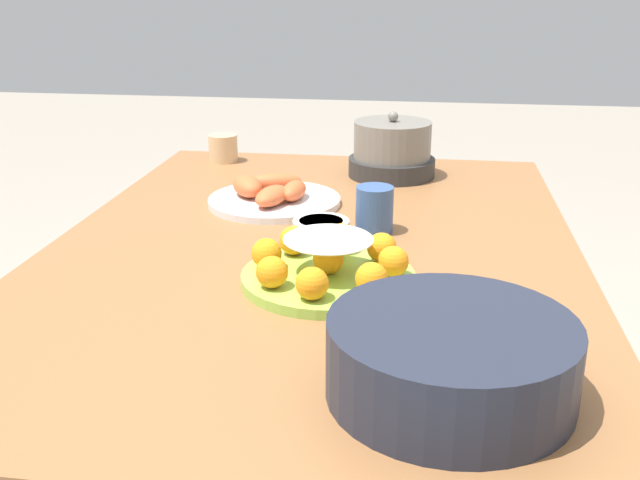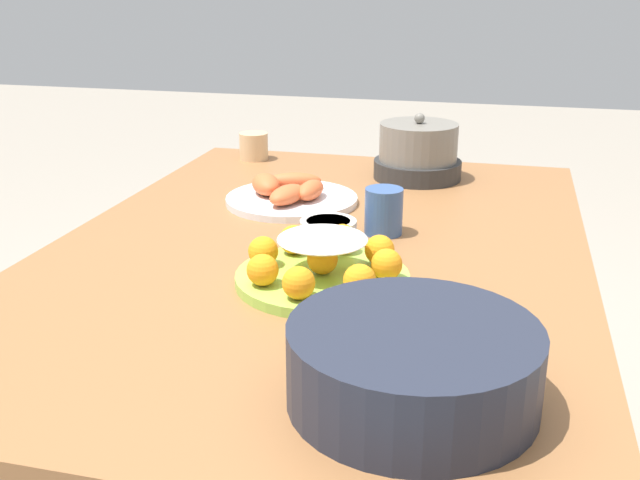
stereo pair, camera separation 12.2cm
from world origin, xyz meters
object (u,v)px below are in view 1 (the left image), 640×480
at_px(dining_table, 313,293).
at_px(serving_bowl, 451,356).
at_px(sauce_bowl, 321,228).
at_px(cup_far, 374,209).
at_px(cake_plate, 329,265).
at_px(seafood_platter, 272,196).
at_px(warming_pot, 392,150).
at_px(cup_near, 223,148).

distance_m(dining_table, serving_bowl, 0.54).
height_order(sauce_bowl, cup_far, cup_far).
relative_size(cake_plate, seafood_platter, 0.99).
distance_m(dining_table, warming_pot, 0.53).
bearing_deg(cake_plate, warming_pot, 174.50).
bearing_deg(warming_pot, cup_near, -100.95).
xyz_separation_m(cake_plate, sauce_bowl, (-0.20, -0.04, -0.01)).
height_order(dining_table, cup_near, cup_near).
height_order(sauce_bowl, seafood_platter, seafood_platter).
xyz_separation_m(cake_plate, cup_far, (-0.25, 0.05, 0.01)).
relative_size(sauce_bowl, warming_pot, 0.51).
xyz_separation_m(cup_near, warming_pot, (0.08, 0.43, 0.03)).
relative_size(dining_table, serving_bowl, 4.78).
relative_size(dining_table, warming_pot, 6.68).
bearing_deg(cake_plate, dining_table, -163.14).
bearing_deg(seafood_platter, cup_far, 57.21).
bearing_deg(cup_near, cup_far, 40.59).
distance_m(cup_near, warming_pot, 0.44).
xyz_separation_m(sauce_bowl, cup_far, (-0.05, 0.09, 0.02)).
bearing_deg(cup_far, dining_table, -48.70).
height_order(serving_bowl, seafood_platter, serving_bowl).
bearing_deg(seafood_platter, sauce_bowl, 33.94).
height_order(cake_plate, cup_near, cake_plate).
bearing_deg(cup_near, cake_plate, 26.33).
distance_m(dining_table, cake_plate, 0.21).
relative_size(cake_plate, cup_far, 3.16).
bearing_deg(serving_bowl, sauce_bowl, -156.59).
relative_size(dining_table, cake_plate, 5.00).
xyz_separation_m(seafood_platter, cup_far, (0.14, 0.22, 0.02)).
xyz_separation_m(sauce_bowl, warming_pot, (-0.45, 0.10, 0.04)).
xyz_separation_m(serving_bowl, cup_far, (-0.55, -0.13, -0.01)).
xyz_separation_m(sauce_bowl, seafood_platter, (-0.19, -0.13, 0.00)).
bearing_deg(cup_near, seafood_platter, 29.67).
height_order(dining_table, sauce_bowl, sauce_bowl).
relative_size(dining_table, sauce_bowl, 13.20).
relative_size(seafood_platter, cup_far, 3.20).
xyz_separation_m(cake_plate, warming_pot, (-0.65, 0.06, 0.03)).
xyz_separation_m(serving_bowl, seafood_platter, (-0.70, -0.35, -0.03)).
relative_size(cake_plate, serving_bowl, 0.96).
distance_m(dining_table, seafood_platter, 0.28).
distance_m(sauce_bowl, seafood_platter, 0.23).
xyz_separation_m(serving_bowl, warming_pot, (-0.96, -0.12, 0.01)).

